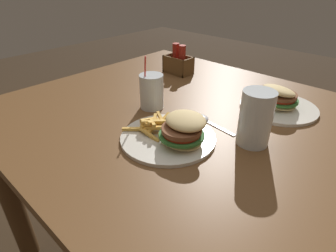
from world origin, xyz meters
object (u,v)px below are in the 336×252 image
meal_plate_far (279,101)px  spoon (204,119)px  meal_plate_near (175,133)px  beer_glass (255,120)px  condiment_caddy (178,63)px  juice_glass (152,92)px

meal_plate_far → spoon: bearing=-119.5°
meal_plate_near → spoon: 0.16m
beer_glass → condiment_caddy: beer_glass is taller
juice_glass → meal_plate_far: bearing=41.2°
juice_glass → spoon: 0.20m
juice_glass → meal_plate_near: bearing=-28.4°
meal_plate_near → condiment_caddy: 0.58m
spoon → condiment_caddy: bearing=-30.7°
spoon → meal_plate_far: (0.13, 0.24, 0.02)m
juice_glass → meal_plate_far: juice_glass is taller
spoon → meal_plate_far: meal_plate_far is taller
beer_glass → meal_plate_far: size_ratio=0.59×
meal_plate_near → meal_plate_far: bearing=73.2°
beer_glass → condiment_caddy: bearing=150.8°
juice_glass → meal_plate_far: size_ratio=0.72×
beer_glass → condiment_caddy: (-0.53, 0.30, -0.03)m
meal_plate_near → condiment_caddy: size_ratio=2.08×
juice_glass → meal_plate_far: (0.32, 0.28, -0.03)m
spoon → condiment_caddy: size_ratio=1.23×
juice_glass → condiment_caddy: (-0.17, 0.33, -0.01)m
meal_plate_near → condiment_caddy: (-0.37, 0.44, 0.02)m
meal_plate_far → condiment_caddy: size_ratio=2.00×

